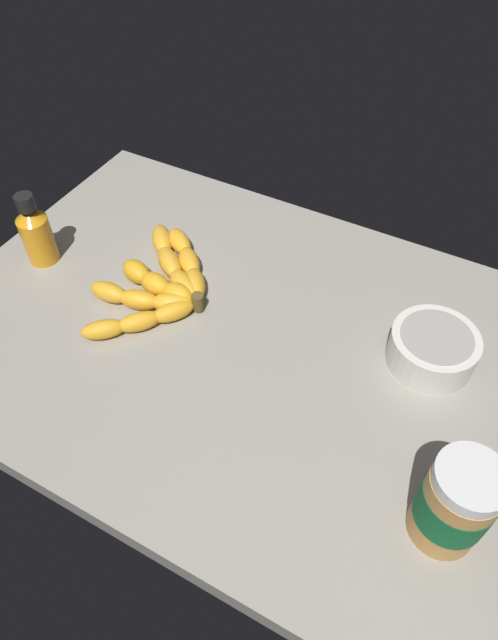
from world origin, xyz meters
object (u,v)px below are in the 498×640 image
Objects in this scene: honey_bottle at (36,232)px; small_bowl at (433,348)px; peanut_butter_jar at (455,504)px; banana_bunch at (161,282)px.

small_bowl is (66.70, 9.90, -3.05)cm from honey_bottle.
peanut_butter_jar is 1.07× the size of small_bowl.
small_bowl is at bearing 8.44° from honey_bottle.
honey_bottle is at bearing -171.56° from small_bowl.
banana_bunch is 44.36cm from small_bowl.
banana_bunch is 2.15× the size of peanut_butter_jar.
peanut_butter_jar is 26.00cm from small_bowl.
honey_bottle is 1.04× the size of small_bowl.
peanut_butter_jar is at bearing -70.80° from small_bowl.
small_bowl is at bearing 109.20° from peanut_butter_jar.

